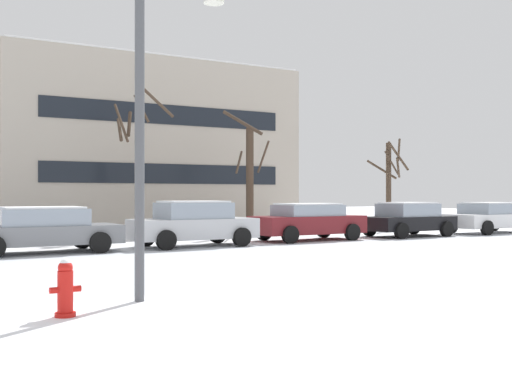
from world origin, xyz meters
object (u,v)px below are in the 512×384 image
object	(u,v)px
parked_car_silver	(194,223)
parked_car_black	(408,219)
parked_car_gray	(42,229)
parked_car_maroon	(308,221)
parked_car_white	(491,217)
street_lamp	(156,97)
fire_hydrant	(65,287)

from	to	relation	value
parked_car_silver	parked_car_black	world-z (taller)	parked_car_silver
parked_car_gray	parked_car_maroon	size ratio (longest dim) A/B	1.03
parked_car_gray	parked_car_black	bearing A→B (deg)	0.28
parked_car_silver	parked_car_white	bearing A→B (deg)	-0.04
parked_car_gray	parked_car_white	world-z (taller)	parked_car_white
street_lamp	parked_car_gray	size ratio (longest dim) A/B	1.20
parked_car_maroon	parked_car_white	bearing A→B (deg)	-2.10
street_lamp	parked_car_gray	xyz separation A→B (m)	(-0.06, 9.45, -2.66)
parked_car_silver	fire_hydrant	bearing A→B (deg)	-122.75
parked_car_maroon	parked_car_black	distance (m)	4.92
parked_car_silver	parked_car_black	distance (m)	9.82
street_lamp	parked_car_white	world-z (taller)	street_lamp
street_lamp	parked_car_white	bearing A→B (deg)	25.57
street_lamp	parked_car_black	size ratio (longest dim) A/B	1.38
parked_car_gray	fire_hydrant	bearing A→B (deg)	-98.78
street_lamp	parked_car_silver	xyz separation A→B (m)	(4.86, 9.38, -2.60)
parked_car_silver	street_lamp	bearing A→B (deg)	-117.35
parked_car_silver	parked_car_white	xyz separation A→B (m)	(14.74, -0.01, -0.05)
parked_car_maroon	parked_car_white	distance (m)	9.83
fire_hydrant	parked_car_gray	xyz separation A→B (m)	(1.57, 10.14, 0.30)
parked_car_black	parked_car_white	bearing A→B (deg)	-1.74
street_lamp	parked_car_maroon	bearing A→B (deg)	44.91
parked_car_gray	street_lamp	bearing A→B (deg)	-89.66
fire_hydrant	parked_car_silver	bearing A→B (deg)	57.25
fire_hydrant	parked_car_gray	world-z (taller)	parked_car_gray
street_lamp	parked_car_silver	distance (m)	10.88
parked_car_gray	parked_car_silver	size ratio (longest dim) A/B	1.08
parked_car_gray	parked_car_white	xyz separation A→B (m)	(19.65, -0.08, 0.01)
parked_car_white	parked_car_gray	bearing A→B (deg)	179.77
street_lamp	parked_car_black	xyz separation A→B (m)	(14.68, 9.52, -2.64)
fire_hydrant	parked_car_black	bearing A→B (deg)	32.06
fire_hydrant	parked_car_black	size ratio (longest dim) A/B	0.21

